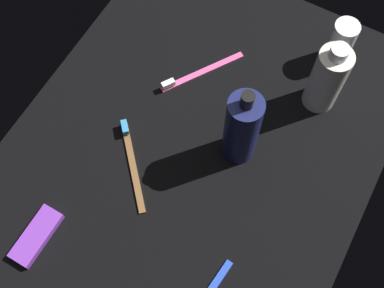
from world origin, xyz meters
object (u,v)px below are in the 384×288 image
(lotion_bottle, at_px, (242,128))
(bodywash_bottle, at_px, (327,79))
(snack_bar_purple, at_px, (36,236))
(deodorant_stick, at_px, (341,42))
(toothbrush_pink, at_px, (197,73))
(toothbrush_brown, at_px, (132,160))

(lotion_bottle, xyz_separation_m, bodywash_bottle, (0.17, -0.09, -0.01))
(lotion_bottle, distance_m, snack_bar_purple, 0.39)
(bodywash_bottle, distance_m, snack_bar_purple, 0.58)
(deodorant_stick, xyz_separation_m, snack_bar_purple, (-0.59, 0.30, -0.04))
(deodorant_stick, relative_size, toothbrush_pink, 0.64)
(lotion_bottle, bearing_deg, deodorant_stick, -16.01)
(lotion_bottle, height_order, toothbrush_pink, lotion_bottle)
(bodywash_bottle, distance_m, toothbrush_pink, 0.25)
(lotion_bottle, relative_size, deodorant_stick, 1.99)
(toothbrush_pink, bearing_deg, snack_bar_purple, 168.67)
(bodywash_bottle, xyz_separation_m, snack_bar_purple, (-0.48, 0.31, -0.07))
(bodywash_bottle, distance_m, toothbrush_brown, 0.38)
(bodywash_bottle, height_order, toothbrush_pink, bodywash_bottle)
(bodywash_bottle, relative_size, toothbrush_pink, 1.08)
(toothbrush_brown, bearing_deg, lotion_bottle, -54.02)
(lotion_bottle, bearing_deg, snack_bar_purple, 144.16)
(bodywash_bottle, xyz_separation_m, toothbrush_brown, (-0.28, 0.25, -0.07))
(deodorant_stick, relative_size, snack_bar_purple, 0.96)
(snack_bar_purple, bearing_deg, lotion_bottle, -35.08)
(deodorant_stick, xyz_separation_m, toothbrush_brown, (-0.39, 0.24, -0.04))
(lotion_bottle, bearing_deg, toothbrush_pink, 53.47)
(lotion_bottle, distance_m, bodywash_bottle, 0.19)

